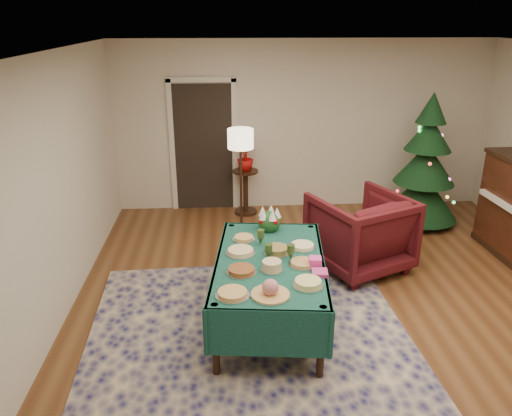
{
  "coord_description": "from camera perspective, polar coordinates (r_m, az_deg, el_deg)",
  "views": [
    {
      "loc": [
        -1.27,
        -4.37,
        3.03
      ],
      "look_at": [
        -0.92,
        1.01,
        0.93
      ],
      "focal_mm": 35.0,
      "sensor_mm": 36.0,
      "label": 1
    }
  ],
  "objects": [
    {
      "name": "room_shell",
      "position": [
        4.85,
        11.65,
        0.56
      ],
      "size": [
        7.0,
        7.0,
        7.0
      ],
      "color": "#593319",
      "rests_on": "ground"
    },
    {
      "name": "doorway",
      "position": [
        8.1,
        -6.03,
        7.31
      ],
      "size": [
        1.08,
        0.04,
        2.16
      ],
      "color": "black",
      "rests_on": "ground"
    },
    {
      "name": "rug",
      "position": [
        4.72,
        -0.09,
        -18.47
      ],
      "size": [
        3.39,
        4.34,
        0.02
      ],
      "primitive_type": "cube",
      "rotation": [
        0.0,
        0.0,
        0.05
      ],
      "color": "#14154E",
      "rests_on": "ground"
    },
    {
      "name": "buffet_table",
      "position": [
        5.1,
        1.59,
        -7.36
      ],
      "size": [
        1.3,
        1.99,
        0.73
      ],
      "color": "black",
      "rests_on": "ground"
    },
    {
      "name": "platter_0",
      "position": [
        4.41,
        -2.71,
        -9.75
      ],
      "size": [
        0.3,
        0.3,
        0.05
      ],
      "color": "silver",
      "rests_on": "buffet_table"
    },
    {
      "name": "platter_1",
      "position": [
        4.39,
        1.65,
        -9.32
      ],
      "size": [
        0.35,
        0.35,
        0.16
      ],
      "color": "silver",
      "rests_on": "buffet_table"
    },
    {
      "name": "platter_2",
      "position": [
        4.58,
        5.96,
        -8.54
      ],
      "size": [
        0.28,
        0.28,
        0.06
      ],
      "color": "silver",
      "rests_on": "buffet_table"
    },
    {
      "name": "platter_3",
      "position": [
        4.77,
        -1.67,
        -7.16
      ],
      "size": [
        0.29,
        0.29,
        0.05
      ],
      "color": "silver",
      "rests_on": "buffet_table"
    },
    {
      "name": "platter_4",
      "position": [
        4.8,
        1.82,
        -6.64
      ],
      "size": [
        0.22,
        0.22,
        0.1
      ],
      "color": "silver",
      "rests_on": "buffet_table"
    },
    {
      "name": "platter_5",
      "position": [
        4.93,
        5.33,
        -6.31
      ],
      "size": [
        0.27,
        0.27,
        0.04
      ],
      "color": "silver",
      "rests_on": "buffet_table"
    },
    {
      "name": "platter_6",
      "position": [
        5.14,
        -1.79,
        -4.99
      ],
      "size": [
        0.31,
        0.31,
        0.05
      ],
      "color": "silver",
      "rests_on": "buffet_table"
    },
    {
      "name": "platter_7",
      "position": [
        5.14,
        2.4,
        -4.84
      ],
      "size": [
        0.27,
        0.27,
        0.07
      ],
      "color": "silver",
      "rests_on": "buffet_table"
    },
    {
      "name": "platter_8",
      "position": [
        5.29,
        5.33,
        -4.34
      ],
      "size": [
        0.28,
        0.28,
        0.04
      ],
      "color": "silver",
      "rests_on": "buffet_table"
    },
    {
      "name": "platter_9",
      "position": [
        5.44,
        -1.41,
        -3.47
      ],
      "size": [
        0.24,
        0.24,
        0.04
      ],
      "color": "silver",
      "rests_on": "buffet_table"
    },
    {
      "name": "goblet_0",
      "position": [
        5.3,
        0.53,
        -3.31
      ],
      "size": [
        0.08,
        0.08,
        0.17
      ],
      "color": "#2D471E",
      "rests_on": "buffet_table"
    },
    {
      "name": "goblet_1",
      "position": [
        4.99,
        4.0,
        -5.02
      ],
      "size": [
        0.08,
        0.08,
        0.17
      ],
      "color": "#2D471E",
      "rests_on": "buffet_table"
    },
    {
      "name": "goblet_2",
      "position": [
        4.99,
        1.44,
        -4.98
      ],
      "size": [
        0.08,
        0.08,
        0.17
      ],
      "color": "#2D471E",
      "rests_on": "buffet_table"
    },
    {
      "name": "napkin_stack",
      "position": [
        4.78,
        7.3,
        -7.35
      ],
      "size": [
        0.16,
        0.16,
        0.04
      ],
      "primitive_type": "cube",
      "rotation": [
        0.0,
        0.0,
        -0.11
      ],
      "color": "#D03991",
      "rests_on": "buffet_table"
    },
    {
      "name": "gift_box",
      "position": [
        4.9,
        6.78,
        -6.17
      ],
      "size": [
        0.13,
        0.13,
        0.1
      ],
      "primitive_type": "cube",
      "rotation": [
        0.0,
        0.0,
        -0.11
      ],
      "color": "#F744A5",
      "rests_on": "buffet_table"
    },
    {
      "name": "centerpiece",
      "position": [
        5.64,
        1.52,
        -1.33
      ],
      "size": [
        0.26,
        0.27,
        0.3
      ],
      "color": "#1E4C1E",
      "rests_on": "buffet_table"
    },
    {
      "name": "armchair",
      "position": [
        6.35,
        11.8,
        -2.31
      ],
      "size": [
        1.36,
        1.32,
        1.08
      ],
      "primitive_type": "imported",
      "rotation": [
        0.0,
        0.0,
        3.57
      ],
      "color": "#480F14",
      "rests_on": "ground"
    },
    {
      "name": "floor_lamp",
      "position": [
        7.14,
        -1.77,
        7.2
      ],
      "size": [
        0.37,
        0.37,
        1.53
      ],
      "color": "#A57F3F",
      "rests_on": "ground"
    },
    {
      "name": "side_table",
      "position": [
        8.04,
        -1.19,
        1.79
      ],
      "size": [
        0.4,
        0.4,
        0.72
      ],
      "color": "black",
      "rests_on": "ground"
    },
    {
      "name": "potted_plant",
      "position": [
        7.89,
        -1.22,
        5.2
      ],
      "size": [
        0.25,
        0.45,
        0.25
      ],
      "primitive_type": "imported",
      "color": "#B00E0C",
      "rests_on": "side_table"
    },
    {
      "name": "christmas_tree",
      "position": [
        7.92,
        18.76,
        4.52
      ],
      "size": [
        1.38,
        1.38,
        2.01
      ],
      "color": "black",
      "rests_on": "ground"
    }
  ]
}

